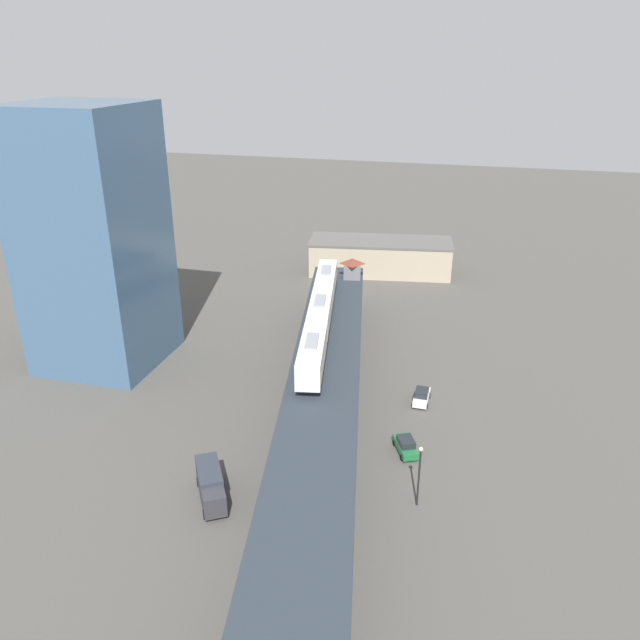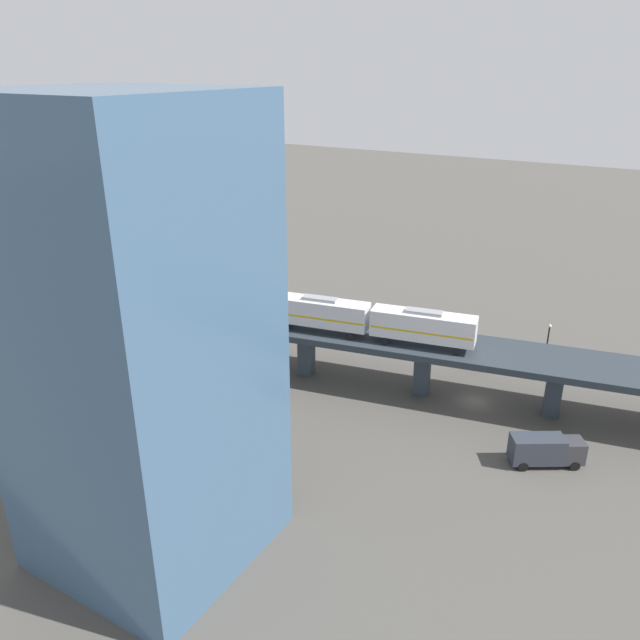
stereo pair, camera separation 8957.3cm
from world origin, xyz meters
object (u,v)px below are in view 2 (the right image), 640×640
object	(u,v)px
office_tower	(138,348)
signal_hut	(182,288)
street_car_white	(396,340)
warehouse_building	(76,292)
subway_train	(320,312)
street_lamp	(547,345)
delivery_truck	(545,450)
street_car_green	(473,359)

from	to	relation	value
office_tower	signal_hut	bearing A→B (deg)	38.67
street_car_white	warehouse_building	size ratio (longest dim) A/B	0.15
subway_train	street_car_white	world-z (taller)	subway_train
street_car_white	street_lamp	distance (m)	20.39
signal_hut	street_car_white	xyz separation A→B (m)	(14.95, -25.76, -7.76)
subway_train	office_tower	size ratio (longest dim) A/B	1.03
delivery_truck	warehouse_building	distance (m)	74.08
signal_hut	office_tower	distance (m)	40.91
street_car_green	office_tower	distance (m)	50.17
signal_hut	delivery_truck	bearing A→B (deg)	-94.02
warehouse_building	street_car_white	bearing A→B (deg)	-73.96
street_car_green	office_tower	bearing A→B (deg)	164.87
subway_train	street_lamp	bearing A→B (deg)	-55.40
subway_train	signal_hut	bearing A→B (deg)	90.78
office_tower	street_lamp	bearing A→B (deg)	-23.60
street_lamp	warehouse_building	world-z (taller)	street_lamp
street_car_green	office_tower	world-z (taller)	office_tower
subway_train	warehouse_building	size ratio (longest dim) A/B	1.25
street_car_white	street_car_green	xyz separation A→B (m)	(-0.51, -11.44, 0.00)
street_car_green	subway_train	bearing A→B (deg)	132.75
street_car_white	street_lamp	size ratio (longest dim) A/B	0.64
warehouse_building	office_tower	size ratio (longest dim) A/B	0.83
subway_train	street_car_green	distance (m)	22.50
street_car_green	street_lamp	bearing A→B (deg)	-74.70
street_car_green	delivery_truck	world-z (taller)	delivery_truck
street_car_white	office_tower	xyz separation A→B (m)	(-46.06, 0.87, 17.06)
subway_train	street_lamp	distance (m)	29.54
street_lamp	street_car_green	bearing A→B (deg)	105.30
street_car_white	street_lamp	bearing A→B (deg)	-84.75
street_car_white	office_tower	distance (m)	49.12
subway_train	street_car_white	bearing A→B (deg)	-14.75
subway_train	street_lamp	xyz separation A→B (m)	(16.50, -23.92, -5.33)
delivery_truck	warehouse_building	bearing A→B (deg)	86.69
street_car_green	warehouse_building	size ratio (longest dim) A/B	0.16
street_car_green	warehouse_building	bearing A→B (deg)	102.68
warehouse_building	delivery_truck	bearing A→B (deg)	-93.31
street_car_white	delivery_truck	xyz separation A→B (m)	(-18.49, -24.52, 0.82)
signal_hut	delivery_truck	distance (m)	50.88
signal_hut	warehouse_building	bearing A→B (deg)	88.20
subway_train	office_tower	world-z (taller)	office_tower
subway_train	street_car_green	xyz separation A→B (m)	(14.14, -15.30, -8.50)
street_car_white	warehouse_building	world-z (taller)	warehouse_building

